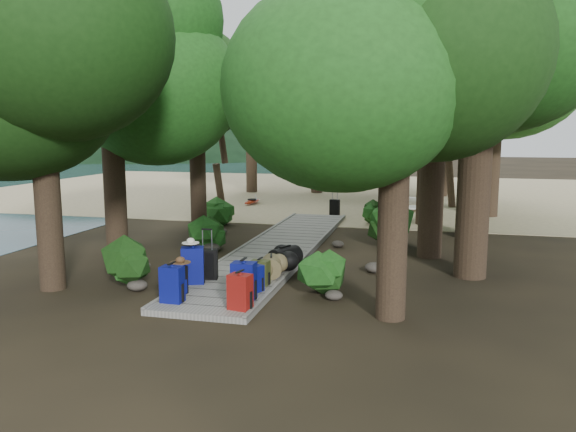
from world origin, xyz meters
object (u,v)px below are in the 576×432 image
(backpack_right_b, at_px, (244,279))
(lone_suitcase_on_sand, at_px, (335,207))
(backpack_left_a, at_px, (172,282))
(backpack_left_b, at_px, (178,278))
(backpack_right_c, at_px, (254,276))
(duffel_right_khaki, at_px, (271,266))
(backpack_right_d, at_px, (260,271))
(duffel_right_black, at_px, (285,257))
(kayak, at_px, (252,201))
(backpack_left_c, at_px, (193,263))
(suitcase_on_boardwalk, at_px, (208,264))
(backpack_right_a, at_px, (240,290))
(sun_lounger, at_px, (414,205))

(backpack_right_b, relative_size, lone_suitcase_on_sand, 1.32)
(backpack_left_a, relative_size, backpack_left_b, 1.23)
(backpack_right_c, xyz_separation_m, duffel_right_khaki, (0.03, 1.17, -0.07))
(backpack_right_d, bearing_deg, backpack_left_a, -125.14)
(duffel_right_black, distance_m, kayak, 12.19)
(backpack_left_b, distance_m, lone_suitcase_on_sand, 11.69)
(backpack_right_d, xyz_separation_m, kayak, (-4.26, 12.93, -0.23))
(backpack_left_a, xyz_separation_m, backpack_right_d, (1.25, 1.55, -0.10))
(backpack_left_c, distance_m, duffel_right_black, 2.38)
(backpack_right_b, xyz_separation_m, suitcase_on_boardwalk, (-1.22, 1.22, -0.07))
(backpack_right_a, height_order, kayak, backpack_right_a)
(kayak, bearing_deg, backpack_left_b, -72.26)
(backpack_right_c, distance_m, kayak, 14.07)
(kayak, bearing_deg, sun_lounger, 2.05)
(duffel_right_black, height_order, lone_suitcase_on_sand, lone_suitcase_on_sand)
(lone_suitcase_on_sand, bearing_deg, duffel_right_black, -86.03)
(backpack_left_c, bearing_deg, lone_suitcase_on_sand, 62.82)
(backpack_right_d, relative_size, kayak, 0.19)
(backpack_right_a, height_order, suitcase_on_boardwalk, backpack_right_a)
(duffel_right_khaki, xyz_separation_m, sun_lounger, (2.80, 11.73, -0.06))
(backpack_right_b, distance_m, backpack_right_c, 0.61)
(backpack_right_b, distance_m, lone_suitcase_on_sand, 11.68)
(backpack_right_d, xyz_separation_m, duffel_right_khaki, (0.05, 0.70, -0.06))
(backpack_left_b, relative_size, backpack_right_c, 1.05)
(backpack_right_d, bearing_deg, duffel_right_black, 88.64)
(sun_lounger, bearing_deg, lone_suitcase_on_sand, -139.75)
(backpack_left_b, distance_m, backpack_right_d, 1.72)
(backpack_left_c, relative_size, backpack_right_a, 1.20)
(backpack_left_c, height_order, kayak, backpack_left_c)
(backpack_left_b, distance_m, backpack_right_b, 1.39)
(duffel_right_khaki, bearing_deg, lone_suitcase_on_sand, 76.20)
(suitcase_on_boardwalk, relative_size, lone_suitcase_on_sand, 1.08)
(duffel_right_black, bearing_deg, backpack_right_d, -68.80)
(backpack_right_c, xyz_separation_m, lone_suitcase_on_sand, (-0.16, 11.08, -0.09))
(backpack_left_b, relative_size, backpack_left_c, 0.72)
(suitcase_on_boardwalk, bearing_deg, backpack_right_c, -40.73)
(backpack_right_c, bearing_deg, backpack_left_a, -114.54)
(backpack_left_c, height_order, backpack_right_c, backpack_left_c)
(backpack_left_b, height_order, duffel_right_khaki, backpack_left_b)
(backpack_right_d, bearing_deg, sun_lounger, 80.89)
(duffel_right_khaki, bearing_deg, sun_lounger, 61.65)
(backpack_right_a, xyz_separation_m, duffel_right_khaki, (-0.07, 2.34, -0.13))
(backpack_left_a, height_order, sun_lounger, backpack_left_a)
(kayak, bearing_deg, lone_suitcase_on_sand, -23.29)
(backpack_right_a, relative_size, sun_lounger, 0.44)
(backpack_left_b, height_order, lone_suitcase_on_sand, backpack_left_b)
(backpack_left_a, height_order, backpack_right_d, backpack_left_a)
(backpack_right_b, bearing_deg, backpack_left_a, -159.57)
(backpack_right_b, bearing_deg, backpack_right_c, 87.96)
(backpack_left_b, bearing_deg, suitcase_on_boardwalk, 102.00)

